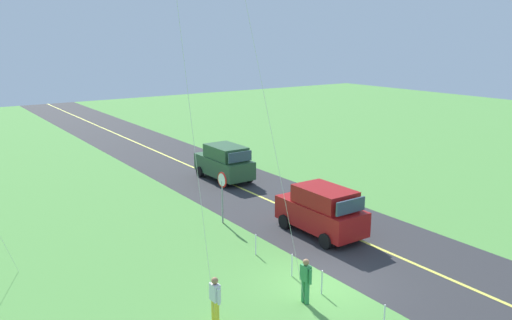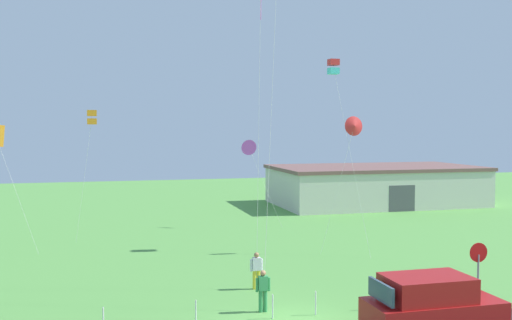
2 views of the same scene
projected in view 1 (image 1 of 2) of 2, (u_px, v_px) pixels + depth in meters
ground_plane at (327, 285)px, 18.71m from camera, size 120.00×120.00×0.10m
asphalt_road at (399, 257)px, 20.91m from camera, size 120.00×7.00×0.00m
road_centre_stripe at (399, 257)px, 20.91m from camera, size 120.00×0.16×0.00m
car_suv_foreground at (322, 210)px, 23.12m from camera, size 4.40×2.12×2.24m
car_parked_east_near at (225, 162)px, 31.99m from camera, size 4.40×2.12×2.24m
stop_sign at (222, 187)px, 24.38m from camera, size 0.76×0.08×2.56m
person_adult_near at (215, 299)px, 15.85m from camera, size 0.58×0.22×1.60m
person_adult_companion at (306, 279)px, 17.14m from camera, size 0.58×0.22×1.60m
fence_post_1 at (384, 318)px, 15.55m from camera, size 0.05×0.05×0.90m
fence_post_2 at (322, 282)px, 17.82m from camera, size 0.05×0.05×0.90m
fence_post_3 at (292, 265)px, 19.16m from camera, size 0.05×0.05×0.90m
fence_post_4 at (256, 244)px, 21.07m from camera, size 0.05×0.05×0.90m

